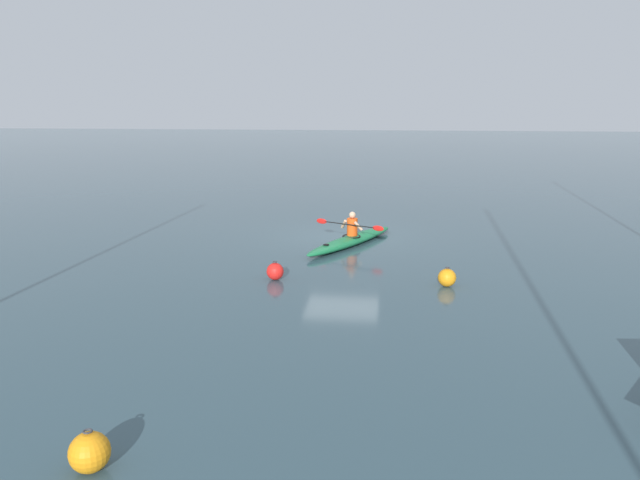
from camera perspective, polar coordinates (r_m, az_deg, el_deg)
ground_plane at (r=20.74m, az=2.12°, el=0.20°), size 160.00×160.00×0.00m
kayak at (r=19.71m, az=2.93°, el=-0.02°), size 2.84×4.69×0.30m
kayaker at (r=19.63m, az=2.98°, el=1.37°), size 2.24×1.17×0.77m
mooring_buoy_orange_mid at (r=15.60m, az=11.72°, el=-3.44°), size 0.45×0.45×0.49m
mooring_buoy_red_near at (r=8.53m, az=-20.63°, el=-17.97°), size 0.51×0.51×0.56m
mooring_buoy_channel_marker at (r=15.87m, az=-4.19°, el=-2.92°), size 0.45×0.45×0.49m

